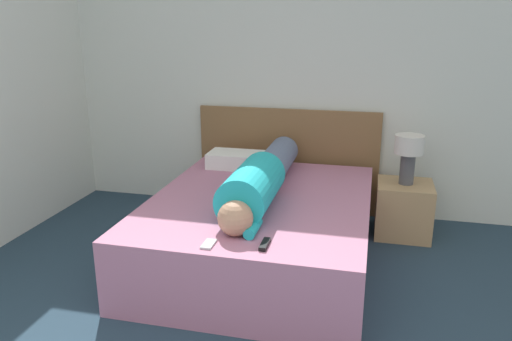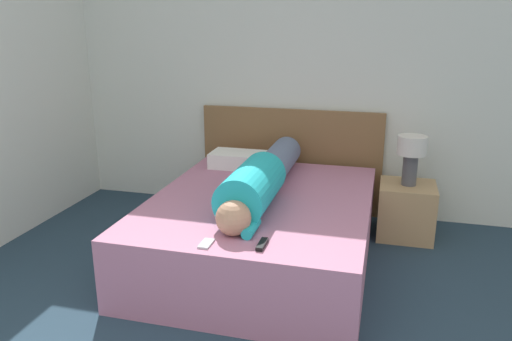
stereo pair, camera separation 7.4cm
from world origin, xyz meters
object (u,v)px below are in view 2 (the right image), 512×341
Objects in this scene: nightstand at (406,210)px; pillow_near_headboard at (240,160)px; table_lamp at (411,153)px; cell_phone at (206,244)px; person_lying at (261,179)px; bed at (261,229)px; tv_remote at (262,244)px.

nightstand is 1.47m from pillow_near_headboard.
table_lamp is 1.99m from cell_phone.
person_lying is 3.38× the size of pillow_near_headboard.
bed is at bearing -145.17° from table_lamp.
table_lamp is 3.15× the size of cell_phone.
pillow_near_headboard reaches higher than tv_remote.
nightstand is 1.99m from cell_phone.
tv_remote is 0.32m from cell_phone.
table_lamp is 1.76m from tv_remote.
person_lying is 0.82m from pillow_near_headboard.
person_lying reaches higher than bed.
table_lamp is (0.00, -0.00, 0.50)m from nightstand.
nightstand is 0.89× the size of pillow_near_headboard.
tv_remote is at bearing -119.10° from nightstand.
table_lamp is at bearing 60.90° from tv_remote.
table_lamp reaches higher than cell_phone.
table_lamp is 1.29m from person_lying.
pillow_near_headboard is 3.92× the size of cell_phone.
nightstand is (1.06, 0.74, -0.02)m from bed.
table_lamp is at bearing 34.99° from person_lying.
person_lying is 0.83m from tv_remote.
bed is at bearing 104.65° from tv_remote.
nightstand is at bearing 60.90° from tv_remote.
bed is 1.29m from nightstand.
tv_remote reaches higher than nightstand.
cell_phone is at bearing -169.33° from tv_remote.
nightstand is at bearing 34.83° from bed.
pillow_near_headboard reaches higher than cell_phone.
nightstand is 0.26× the size of person_lying.
table_lamp is at bearing 34.83° from bed.
person_lying is 11.48× the size of tv_remote.
nightstand is at bearing 53.65° from cell_phone.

